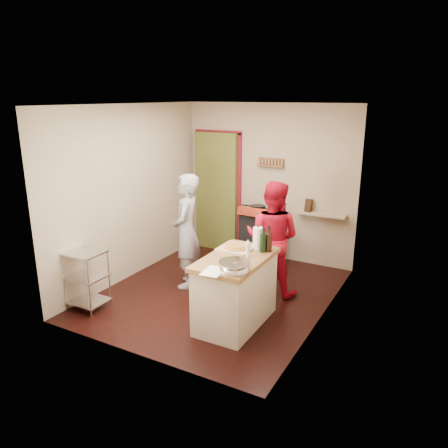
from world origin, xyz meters
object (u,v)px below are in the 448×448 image
(island, at_px, (236,289))
(stove, at_px, (262,236))
(person_red, at_px, (272,238))
(wire_shelving, at_px, (86,277))
(person_stripe, at_px, (186,231))

(island, bearing_deg, stove, 105.47)
(stove, distance_m, island, 2.12)
(person_red, bearing_deg, wire_shelving, 36.70)
(stove, bearing_deg, person_red, -59.41)
(island, relative_size, person_red, 0.77)
(person_red, bearing_deg, person_stripe, 13.91)
(person_stripe, bearing_deg, island, 37.38)
(wire_shelving, height_order, person_stripe, person_stripe)
(person_red, bearing_deg, island, 85.06)
(wire_shelving, height_order, island, island)
(person_stripe, xyz_separation_m, person_red, (1.18, 0.37, -0.02))
(island, distance_m, person_stripe, 1.38)
(wire_shelving, bearing_deg, stove, 63.15)
(wire_shelving, relative_size, person_stripe, 0.48)
(stove, relative_size, person_stripe, 0.60)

